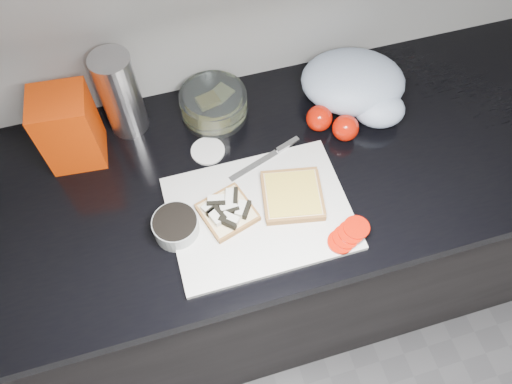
# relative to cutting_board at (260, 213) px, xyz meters

# --- Properties ---
(base_cabinet) EXTENTS (3.50, 0.60, 0.86)m
(base_cabinet) POSITION_rel_cutting_board_xyz_m (0.00, 0.12, -0.48)
(base_cabinet) COLOR black
(base_cabinet) RESTS_ON ground
(countertop) EXTENTS (3.50, 0.64, 0.04)m
(countertop) POSITION_rel_cutting_board_xyz_m (0.00, 0.12, -0.03)
(countertop) COLOR black
(countertop) RESTS_ON base_cabinet
(cutting_board) EXTENTS (0.40, 0.30, 0.01)m
(cutting_board) POSITION_rel_cutting_board_xyz_m (0.00, 0.00, 0.00)
(cutting_board) COLOR silver
(cutting_board) RESTS_ON countertop
(bread_left) EXTENTS (0.14, 0.14, 0.04)m
(bread_left) POSITION_rel_cutting_board_xyz_m (-0.07, 0.02, 0.02)
(bread_left) COLOR beige
(bread_left) RESTS_ON cutting_board
(bread_right) EXTENTS (0.16, 0.16, 0.02)m
(bread_right) POSITION_rel_cutting_board_xyz_m (0.08, 0.01, 0.02)
(bread_right) COLOR beige
(bread_right) RESTS_ON cutting_board
(tomato_slices) EXTENTS (0.11, 0.09, 0.02)m
(tomato_slices) POSITION_rel_cutting_board_xyz_m (0.17, -0.11, 0.02)
(tomato_slices) COLOR #B81304
(tomato_slices) RESTS_ON cutting_board
(knife) EXTENTS (0.19, 0.08, 0.01)m
(knife) POSITION_rel_cutting_board_xyz_m (0.08, 0.14, 0.01)
(knife) COLOR #B4B4B9
(knife) RESTS_ON cutting_board
(seed_tub) EXTENTS (0.10, 0.10, 0.05)m
(seed_tub) POSITION_rel_cutting_board_xyz_m (-0.19, 0.01, 0.02)
(seed_tub) COLOR #959A9A
(seed_tub) RESTS_ON countertop
(tub_lid) EXTENTS (0.10, 0.10, 0.01)m
(tub_lid) POSITION_rel_cutting_board_xyz_m (-0.07, 0.20, -0.00)
(tub_lid) COLOR silver
(tub_lid) RESTS_ON countertop
(glass_bowl) EXTENTS (0.17, 0.17, 0.07)m
(glass_bowl) POSITION_rel_cutting_board_xyz_m (-0.03, 0.31, 0.03)
(glass_bowl) COLOR silver
(glass_bowl) RESTS_ON countertop
(bread_bag) EXTENTS (0.13, 0.13, 0.19)m
(bread_bag) POSITION_rel_cutting_board_xyz_m (-0.37, 0.28, 0.09)
(bread_bag) COLOR red
(bread_bag) RESTS_ON countertop
(steel_canister) EXTENTS (0.09, 0.09, 0.22)m
(steel_canister) POSITION_rel_cutting_board_xyz_m (-0.24, 0.34, 0.11)
(steel_canister) COLOR #B5B4B9
(steel_canister) RESTS_ON countertop
(grocery_bag) EXTENTS (0.32, 0.30, 0.12)m
(grocery_bag) POSITION_rel_cutting_board_xyz_m (0.33, 0.26, 0.05)
(grocery_bag) COLOR #B0BED9
(grocery_bag) RESTS_ON countertop
(whole_tomatoes) EXTENTS (0.12, 0.11, 0.07)m
(whole_tomatoes) POSITION_rel_cutting_board_xyz_m (0.24, 0.18, 0.03)
(whole_tomatoes) COLOR #B81304
(whole_tomatoes) RESTS_ON countertop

